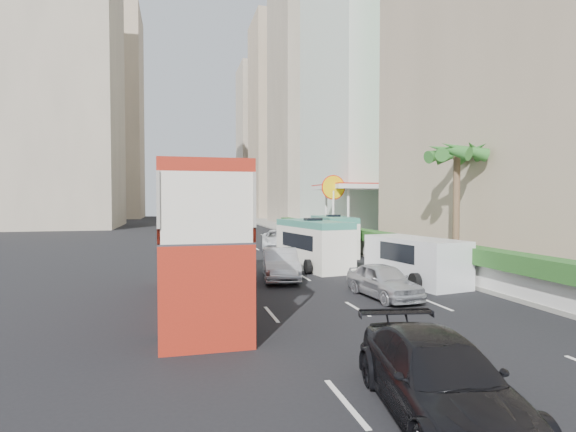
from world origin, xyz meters
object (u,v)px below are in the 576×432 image
object	(u,v)px
car_silver_lane_a	(280,279)
minibus_far	(333,236)
van_asset	(278,249)
minibus_near	(313,244)
panel_van_near	(415,260)
palm_tree	(456,211)
car_silver_lane_b	(383,298)
car_black	(438,418)
shell_station	(356,213)
double_decker_bus	(198,238)
panel_van_far	(302,233)

from	to	relation	value
car_silver_lane_a	minibus_far	distance (m)	11.05
van_asset	minibus_near	world-z (taller)	minibus_near
minibus_far	panel_van_near	xyz separation A→B (m)	(-0.02, -11.53, -0.31)
palm_tree	minibus_near	bearing A→B (deg)	149.64
car_silver_lane_b	van_asset	distance (m)	19.06
car_black	shell_station	distance (m)	35.25
minibus_far	shell_station	xyz separation A→B (m)	(5.64, 9.24, 1.36)
car_silver_lane_b	panel_van_near	bearing A→B (deg)	37.22
palm_tree	shell_station	bearing A→B (deg)	83.40
double_decker_bus	minibus_near	distance (m)	10.68
shell_station	car_silver_lane_b	bearing A→B (deg)	-110.16
car_black	palm_tree	world-z (taller)	palm_tree
car_black	panel_van_near	xyz separation A→B (m)	(6.52, 12.20, 1.08)
car_silver_lane_a	shell_station	size ratio (longest dim) A/B	0.59
car_silver_lane_b	panel_van_far	bearing A→B (deg)	77.55
car_silver_lane_a	minibus_near	size ratio (longest dim) A/B	0.75
minibus_near	minibus_far	distance (m)	6.68
car_silver_lane_a	panel_van_far	size ratio (longest dim) A/B	0.94
van_asset	palm_tree	world-z (taller)	palm_tree
van_asset	panel_van_far	world-z (taller)	panel_van_far
car_silver_lane_b	shell_station	distance (m)	25.15
minibus_near	panel_van_far	xyz separation A→B (m)	(3.15, 13.39, -0.39)
van_asset	double_decker_bus	bearing A→B (deg)	-100.67
car_silver_lane_a	panel_van_near	distance (m)	6.62
shell_station	van_asset	bearing A→B (deg)	-153.16
double_decker_bus	panel_van_near	distance (m)	10.68
double_decker_bus	palm_tree	bearing A→B (deg)	16.16
minibus_far	panel_van_far	world-z (taller)	minibus_far
car_silver_lane_a	minibus_near	distance (m)	4.53
double_decker_bus	car_silver_lane_b	distance (m)	7.82
double_decker_bus	panel_van_near	size ratio (longest dim) A/B	2.04
van_asset	shell_station	size ratio (longest dim) A/B	0.68
car_silver_lane_b	van_asset	bearing A→B (deg)	85.08
minibus_near	panel_van_near	world-z (taller)	minibus_near
car_black	palm_tree	distance (m)	17.50
van_asset	minibus_near	bearing A→B (deg)	-80.77
minibus_near	minibus_far	size ratio (longest dim) A/B	1.00
minibus_near	minibus_far	world-z (taller)	minibus_near
minibus_far	panel_van_near	distance (m)	11.53
panel_van_near	palm_tree	xyz separation A→B (m)	(3.46, 1.77, 2.30)
palm_tree	shell_station	distance (m)	19.14
double_decker_bus	car_silver_lane_a	size ratio (longest dim) A/B	2.34
car_silver_lane_a	panel_van_far	world-z (taller)	panel_van_far
car_black	shell_station	bearing A→B (deg)	78.58
car_black	minibus_near	distance (m)	18.28
double_decker_bus	panel_van_far	distance (m)	23.71
panel_van_near	car_black	bearing A→B (deg)	-127.62
minibus_far	palm_tree	world-z (taller)	palm_tree
car_black	panel_van_far	xyz separation A→B (m)	(6.34, 31.34, 1.00)
palm_tree	van_asset	bearing A→B (deg)	114.06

